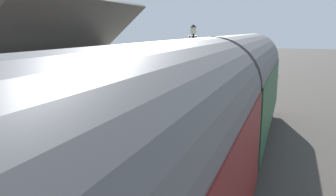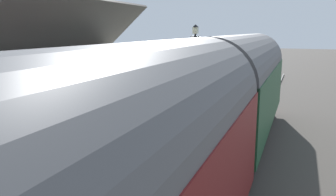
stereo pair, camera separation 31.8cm
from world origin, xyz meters
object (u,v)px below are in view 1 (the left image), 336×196
(planter_by_door, at_px, (126,94))
(planter_edge_far, at_px, (98,92))
(planter_under_sign, at_px, (184,88))
(station_building, at_px, (53,87))
(bench_mid_platform, at_px, (191,80))
(lamp_post_platform, at_px, (193,49))
(tree_far_left, at_px, (62,20))
(bench_by_lamp, at_px, (173,87))
(station_sign_board, at_px, (207,70))
(train, at_px, (210,115))

(planter_by_door, distance_m, planter_edge_far, 2.07)
(planter_by_door, xyz_separation_m, planter_under_sign, (2.24, -2.33, 0.11))
(planter_by_door, xyz_separation_m, planter_edge_far, (0.59, 1.99, -0.11))
(station_building, distance_m, bench_mid_platform, 10.82)
(planter_under_sign, relative_size, lamp_post_platform, 0.26)
(bench_mid_platform, xyz_separation_m, tree_far_left, (-0.78, 8.97, 3.75))
(planter_under_sign, bearing_deg, planter_edge_far, 110.91)
(station_building, height_order, tree_far_left, tree_far_left)
(bench_by_lamp, xyz_separation_m, bench_mid_platform, (3.07, -0.12, 0.00))
(lamp_post_platform, bearing_deg, planter_under_sign, 38.48)
(planter_under_sign, distance_m, tree_far_left, 10.64)
(station_building, height_order, planter_edge_far, station_building)
(planter_under_sign, distance_m, station_sign_board, 3.03)
(station_building, xyz_separation_m, planter_by_door, (4.85, -0.50, -1.10))
(station_building, relative_size, planter_by_door, 9.92)
(bench_mid_platform, height_order, lamp_post_platform, lamp_post_platform)
(station_building, distance_m, planter_under_sign, 7.69)
(station_sign_board, bearing_deg, planter_edge_far, 133.24)
(lamp_post_platform, xyz_separation_m, tree_far_left, (3.60, 10.33, 1.55))
(bench_mid_platform, distance_m, planter_under_sign, 3.52)
(train, bearing_deg, tree_far_left, 49.48)
(bench_mid_platform, xyz_separation_m, station_sign_board, (-0.55, -1.16, 0.71))
(train, xyz_separation_m, bench_mid_platform, (11.84, 3.97, -0.82))
(planter_by_door, height_order, lamp_post_platform, lamp_post_platform)
(planter_by_door, bearing_deg, planter_edge_far, 73.53)
(train, relative_size, lamp_post_platform, 5.35)
(tree_far_left, bearing_deg, train, -130.52)
(planter_edge_far, height_order, lamp_post_platform, lamp_post_platform)
(tree_far_left, bearing_deg, planter_under_sign, -105.64)
(bench_mid_platform, relative_size, planter_by_door, 1.88)
(train, bearing_deg, bench_by_lamp, 25.04)
(station_building, height_order, lamp_post_platform, station_building)
(lamp_post_platform, bearing_deg, station_building, 150.04)
(bench_by_lamp, bearing_deg, planter_by_door, 149.13)
(tree_far_left, bearing_deg, bench_by_lamp, -104.53)
(train, distance_m, planter_under_sign, 9.05)
(planter_under_sign, relative_size, station_sign_board, 0.63)
(bench_mid_platform, distance_m, tree_far_left, 9.75)
(planter_edge_far, bearing_deg, train, -131.29)
(bench_by_lamp, relative_size, lamp_post_platform, 0.36)
(planter_by_door, relative_size, planter_under_sign, 0.76)
(station_sign_board, bearing_deg, lamp_post_platform, -177.03)
(planter_edge_far, relative_size, station_sign_board, 0.53)
(train, xyz_separation_m, station_sign_board, (11.28, 2.81, -0.11))
(train, bearing_deg, station_sign_board, 13.99)
(bench_mid_platform, bearing_deg, planter_edge_far, 144.23)
(station_sign_board, bearing_deg, train, -166.01)
(tree_far_left, bearing_deg, bench_mid_platform, -85.06)
(station_building, bearing_deg, tree_far_left, 34.74)
(bench_by_lamp, distance_m, station_sign_board, 2.91)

